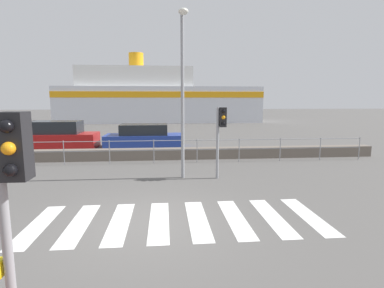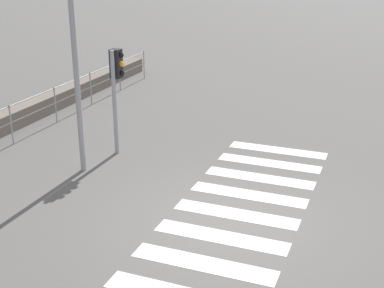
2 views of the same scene
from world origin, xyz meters
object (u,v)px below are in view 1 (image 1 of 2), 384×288
(traffic_light_far, at_px, (221,127))
(parked_car_blue, at_px, (144,137))
(parked_car_red, at_px, (57,137))
(traffic_light_near, at_px, (0,171))
(streetlamp, at_px, (183,77))
(ferry_boat, at_px, (156,99))

(traffic_light_far, distance_m, parked_car_blue, 8.20)
(parked_car_red, bearing_deg, parked_car_blue, 0.00)
(traffic_light_near, relative_size, streetlamp, 0.47)
(parked_car_blue, bearing_deg, parked_car_red, 180.00)
(parked_car_red, bearing_deg, ferry_boat, 76.24)
(traffic_light_near, relative_size, traffic_light_far, 1.06)
(parked_car_red, bearing_deg, traffic_light_far, -42.38)
(traffic_light_far, relative_size, parked_car_blue, 0.55)
(ferry_boat, bearing_deg, parked_car_red, -103.76)
(traffic_light_far, relative_size, parked_car_red, 0.56)
(traffic_light_near, relative_size, ferry_boat, 0.11)
(streetlamp, relative_size, parked_car_blue, 1.26)
(traffic_light_far, distance_m, streetlamp, 2.16)
(ferry_boat, bearing_deg, parked_car_blue, -90.37)
(traffic_light_near, distance_m, ferry_boat, 35.60)
(parked_car_blue, bearing_deg, ferry_boat, 89.63)
(traffic_light_far, bearing_deg, parked_car_red, 137.62)
(ferry_boat, bearing_deg, streetlamp, -86.54)
(traffic_light_near, height_order, ferry_boat, ferry_boat)
(streetlamp, relative_size, parked_car_red, 1.26)
(streetlamp, bearing_deg, traffic_light_near, -107.42)
(traffic_light_near, distance_m, parked_car_red, 15.42)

